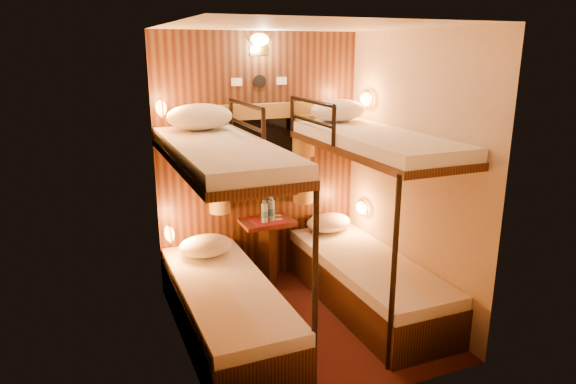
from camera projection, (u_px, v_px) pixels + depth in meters
name	position (u px, v px, depth m)	size (l,w,h in m)	color
floor	(303.00, 323.00, 4.35)	(2.10, 2.10, 0.00)	#3D1610
ceiling	(306.00, 26.00, 3.70)	(2.10, 2.10, 0.00)	silver
wall_back	(259.00, 160.00, 4.96)	(2.40, 2.40, 0.00)	#C6B293
wall_front	(377.00, 227.00, 3.09)	(2.40, 2.40, 0.00)	#C6B293
wall_left	(177.00, 200.00, 3.65)	(2.40, 2.40, 0.00)	#C6B293
wall_right	(410.00, 174.00, 4.40)	(2.40, 2.40, 0.00)	#C6B293
back_panel	(260.00, 161.00, 4.95)	(2.00, 0.03, 2.40)	black
bunk_left	(225.00, 271.00, 4.02)	(0.72, 1.90, 1.82)	black
bunk_right	(368.00, 247.00, 4.50)	(0.72, 1.90, 1.82)	black
window	(261.00, 163.00, 4.92)	(1.00, 0.12, 0.79)	black
curtains	(262.00, 155.00, 4.87)	(1.10, 0.22, 1.00)	olive
back_fixtures	(260.00, 48.00, 4.63)	(0.54, 0.09, 0.48)	black
reading_lamps	(272.00, 163.00, 4.64)	(2.00, 0.20, 1.25)	orange
table	(268.00, 243.00, 4.99)	(0.50, 0.34, 0.66)	#571713
bottle_left	(265.00, 213.00, 4.85)	(0.06, 0.06, 0.22)	#99BFE5
bottle_right	(271.00, 211.00, 4.89)	(0.07, 0.07, 0.24)	#99BFE5
sachet_a	(279.00, 219.00, 4.95)	(0.07, 0.05, 0.01)	silver
sachet_b	(277.00, 215.00, 5.07)	(0.07, 0.05, 0.01)	silver
pillow_lower_left	(206.00, 246.00, 4.56)	(0.48, 0.34, 0.19)	silver
pillow_lower_right	(329.00, 223.00, 5.18)	(0.47, 0.33, 0.18)	silver
pillow_upper_left	(200.00, 117.00, 4.26)	(0.55, 0.39, 0.22)	silver
pillow_upper_right	(338.00, 110.00, 4.75)	(0.53, 0.38, 0.21)	silver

